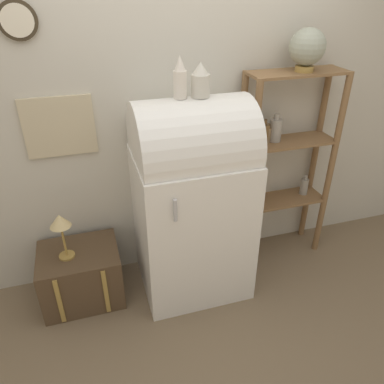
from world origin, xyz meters
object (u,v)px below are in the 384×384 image
Objects in this scene: vase_left at (180,79)px; globe at (307,48)px; desk_lamp at (60,225)px; vase_center at (200,81)px; suitcase_trunk at (82,275)px; refrigerator at (192,198)px.

globe is at bearing 8.74° from vase_left.
vase_left reaches higher than desk_lamp.
globe is 1.13× the size of vase_left.
vase_center is (-0.81, -0.15, -0.13)m from globe.
desk_lamp is (-1.77, -0.11, -1.02)m from globe.
vase_left is 0.13m from vase_center.
desk_lamp reaches higher than suitcase_trunk.
vase_center is at bearing 7.10° from refrigerator.
refrigerator is 0.84m from vase_left.
vase_left is (0.77, -0.06, 1.40)m from suitcase_trunk.
desk_lamp is at bearing -176.40° from globe.
desk_lamp is (-0.91, 0.04, -0.07)m from refrigerator.
desk_lamp is (-0.96, 0.03, -0.89)m from vase_center.
desk_lamp is at bearing 177.98° from vase_center.
refrigerator is at bearing -169.99° from globe.
globe is 0.83m from vase_center.
refrigerator is 0.82m from vase_center.
vase_center is at bearing -0.69° from vase_left.
vase_center is at bearing -3.92° from suitcase_trunk.
refrigerator is at bearing -4.63° from suitcase_trunk.
vase_center is (0.90, -0.06, 1.37)m from suitcase_trunk.
vase_center reaches higher than suitcase_trunk.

